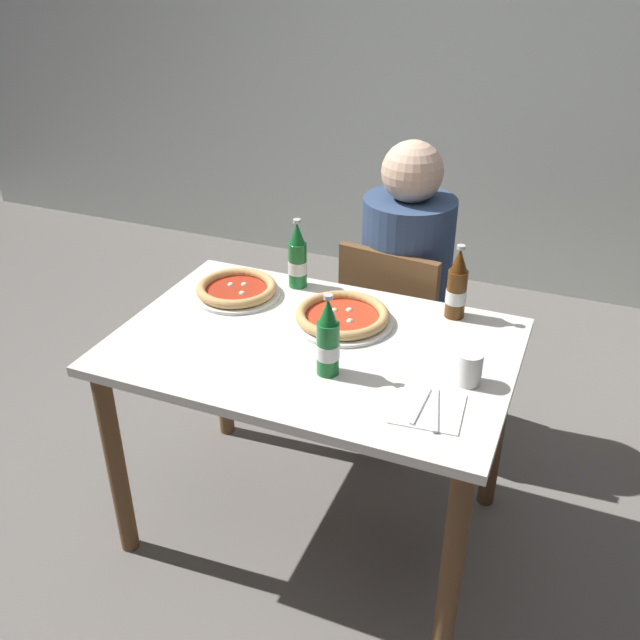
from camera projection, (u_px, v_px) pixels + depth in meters
name	position (u px, v px, depth m)	size (l,w,h in m)	color
ground_plane	(315.00, 522.00, 2.50)	(8.00, 8.00, 0.00)	slate
back_wall_tiled	(478.00, 47.00, 3.63)	(7.00, 0.10, 2.60)	silver
dining_table_main	(314.00, 373.00, 2.19)	(1.20, 0.80, 0.75)	silver
chair_behind_table	(396.00, 330.00, 2.72)	(0.45, 0.45, 0.85)	brown
diner_seated	(404.00, 302.00, 2.71)	(0.34, 0.34, 1.21)	#2D3342
pizza_margherita_near	(342.00, 316.00, 2.23)	(0.32, 0.32, 0.04)	white
pizza_marinara_far	(237.00, 290.00, 2.39)	(0.29, 0.29, 0.04)	white
beer_bottle_left	(328.00, 341.00, 1.93)	(0.07, 0.07, 0.25)	#196B2D
beer_bottle_center	(298.00, 259.00, 2.41)	(0.07, 0.07, 0.25)	#196B2D
beer_bottle_right	(457.00, 287.00, 2.22)	(0.07, 0.07, 0.25)	#512D0F
napkin_with_cutlery	(428.00, 409.00, 1.83)	(0.19, 0.19, 0.01)	white
paper_cup	(469.00, 368.00, 1.92)	(0.07, 0.07, 0.10)	white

